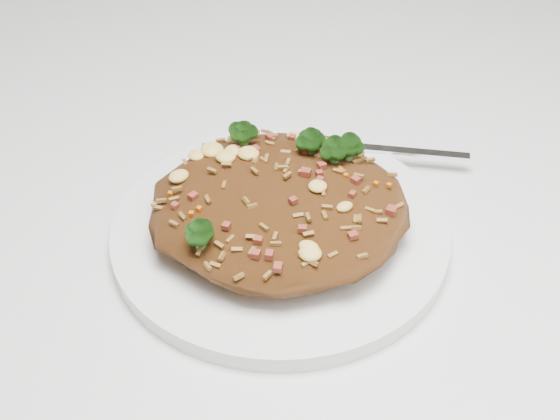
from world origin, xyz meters
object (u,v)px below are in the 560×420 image
at_px(dining_table, 246,262).
at_px(fried_rice, 280,198).
at_px(fork, 381,149).
at_px(plate, 280,232).

bearing_deg(dining_table, fried_rice, -64.66).
height_order(fried_rice, fork, fried_rice).
bearing_deg(fork, plate, -123.77).
bearing_deg(plate, fried_rice, 74.36).
xyz_separation_m(fried_rice, fork, (0.08, 0.09, -0.02)).
xyz_separation_m(dining_table, plate, (0.03, -0.07, 0.10)).
xyz_separation_m(plate, fork, (0.08, 0.09, 0.01)).
bearing_deg(fried_rice, plate, -105.64).
bearing_deg(fried_rice, fork, 47.69).
xyz_separation_m(dining_table, fork, (0.12, 0.03, 0.11)).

